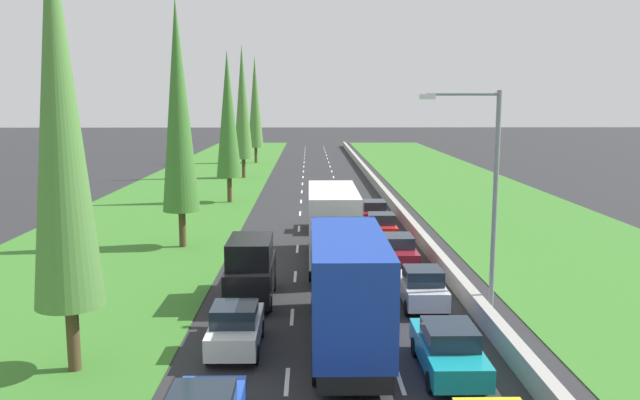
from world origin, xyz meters
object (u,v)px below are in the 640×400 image
Objects in this scene: white_box_truck_centre_lane at (332,225)px; poplar_tree_second at (178,107)px; poplar_tree_fifth at (255,102)px; teal_sedan_right_lane at (448,349)px; white_hatchback_left_lane at (236,327)px; poplar_tree_third at (228,115)px; silver_hatchback_right_lane at (422,287)px; black_van_left_lane at (251,270)px; maroon_sedan_right_lane_sixth at (374,212)px; black_hatchback_centre_lane at (322,218)px; street_light_mast at (487,187)px; poplar_tree_nearest at (59,113)px; poplar_tree_fourth at (242,103)px; red_hatchback_right_lane at (381,227)px; blue_box_truck_centre_lane at (347,287)px; maroon_sedan_right_lane at (397,250)px.

poplar_tree_second is at bearing 153.48° from white_box_truck_centre_lane.
white_box_truck_centre_lane is at bearing -81.35° from poplar_tree_fifth.
white_hatchback_left_lane is at bearing 164.01° from teal_sedan_right_lane.
poplar_tree_third is at bearing 87.60° from poplar_tree_second.
black_van_left_lane is (-7.25, 0.88, 0.56)m from silver_hatchback_right_lane.
maroon_sedan_right_lane_sixth is 1.15× the size of black_hatchback_centre_lane.
maroon_sedan_right_lane_sixth is at bearing 32.13° from black_hatchback_centre_lane.
street_light_mast is (2.43, -19.77, 4.42)m from maroon_sedan_right_lane_sixth.
poplar_tree_fifth is (0.10, 70.17, 0.20)m from poplar_tree_nearest.
poplar_tree_fourth is (-12.11, 46.17, 7.60)m from silver_hatchback_right_lane.
white_box_truck_centre_lane is at bearing -26.52° from poplar_tree_second.
teal_sedan_right_lane is at bearing -90.23° from red_hatchback_right_lane.
blue_box_truck_centre_lane is 7.29m from street_light_mast.
silver_hatchback_right_lane reaches higher than teal_sedan_right_lane.
poplar_tree_nearest is at bearing -110.36° from black_hatchback_centre_lane.
teal_sedan_right_lane is 10.30m from black_van_left_lane.
poplar_tree_fourth reaches higher than maroon_sedan_right_lane_sixth.
maroon_sedan_right_lane is at bearing 89.04° from teal_sedan_right_lane.
white_hatchback_left_lane is at bearing -146.99° from silver_hatchback_right_lane.
red_hatchback_right_lane is at bearing -53.37° from poplar_tree_third.
poplar_tree_third reaches higher than white_box_truck_centre_lane.
white_box_truck_centre_lane reaches higher than silver_hatchback_right_lane.
black_hatchback_centre_lane is at bearing 109.38° from street_light_mast.
black_van_left_lane is (0.03, 5.61, 0.56)m from white_hatchback_left_lane.
red_hatchback_right_lane is 15.11m from street_light_mast.
poplar_tree_nearest reaches higher than street_light_mast.
teal_sedan_right_lane is 1.00× the size of maroon_sedan_right_lane.
blue_box_truck_centre_lane and white_box_truck_centre_lane have the same top height.
blue_box_truck_centre_lane is at bearing -149.71° from street_light_mast.
poplar_tree_nearest is at bearing -90.13° from poplar_tree_second.
maroon_sedan_right_lane_sixth is (0.10, 5.54, -0.02)m from red_hatchback_right_lane.
blue_box_truck_centre_lane is 51.70m from poplar_tree_fourth.
poplar_tree_fifth reaches higher than maroon_sedan_right_lane.
red_hatchback_right_lane is (-0.24, 13.16, 0.00)m from silver_hatchback_right_lane.
blue_box_truck_centre_lane reaches higher than maroon_sedan_right_lane.
white_box_truck_centre_lane reaches higher than red_hatchback_right_lane.
red_hatchback_right_lane is 35.89m from poplar_tree_fourth.
poplar_tree_fourth is at bearing -89.81° from poplar_tree_fifth.
black_hatchback_centre_lane reaches higher than maroon_sedan_right_lane_sixth.
black_van_left_lane reaches higher than silver_hatchback_right_lane.
blue_box_truck_centre_lane is at bearing -80.26° from poplar_tree_fourth.
poplar_tree_nearest reaches higher than red_hatchback_right_lane.
white_hatchback_left_lane is 0.43× the size of street_light_mast.
red_hatchback_right_lane reaches higher than maroon_sedan_right_lane.
maroon_sedan_right_lane_sixth is 28.78m from poplar_tree_nearest.
white_hatchback_left_lane and silver_hatchback_right_lane have the same top height.
poplar_tree_nearest is at bearing -123.31° from white_box_truck_centre_lane.
white_box_truck_centre_lane is 7.94m from silver_hatchback_right_lane.
poplar_tree_third is (-11.38, 9.63, 6.64)m from maroon_sedan_right_lane_sixth.
red_hatchback_right_lane is 0.80× the size of black_van_left_lane.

